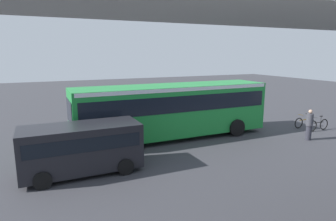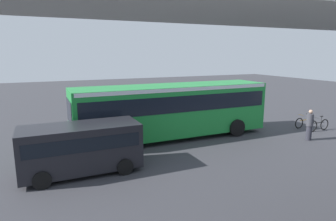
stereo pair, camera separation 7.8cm
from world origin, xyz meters
name	(u,v)px [view 1 (the left image)]	position (x,y,z in m)	size (l,w,h in m)	color
ground	(184,133)	(0.00, 0.00, 0.00)	(80.00, 80.00, 0.00)	#38383D
city_bus	(173,107)	(1.09, 0.63, 1.88)	(11.54, 2.85, 3.15)	#1E8C38
parked_van	(82,146)	(6.74, 3.67, 1.18)	(4.80, 2.17, 2.05)	black
bicycle_orange	(304,122)	(-8.07, 2.16, 0.37)	(1.77, 0.44, 0.96)	black
bicycle_black	(318,125)	(-8.23, 3.11, 0.37)	(1.77, 0.44, 0.96)	black
pedestrian	(309,125)	(-5.90, 4.30, 0.89)	(0.38, 0.38, 1.79)	#2D2D38
lane_dash_leftmost	(235,116)	(-6.00, -2.68, 0.00)	(2.00, 0.20, 0.01)	silver
lane_dash_left	(191,121)	(-2.00, -2.68, 0.00)	(2.00, 0.20, 0.01)	silver
lane_dash_centre	(140,127)	(2.00, -2.68, 0.00)	(2.00, 0.20, 0.01)	silver
lane_dash_right	(80,133)	(6.00, -2.68, 0.00)	(2.00, 0.20, 0.01)	silver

